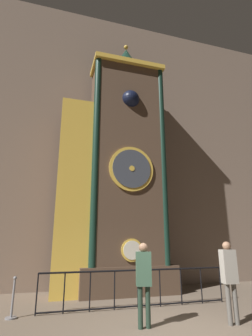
# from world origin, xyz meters

# --- Properties ---
(cathedral_back_wall) EXTENTS (24.00, 0.32, 12.96)m
(cathedral_back_wall) POSITION_xyz_m (-0.09, 5.91, 6.47)
(cathedral_back_wall) COLOR #7A6656
(cathedral_back_wall) RESTS_ON ground_plane
(clock_tower) EXTENTS (4.48, 1.81, 10.64)m
(clock_tower) POSITION_xyz_m (-0.17, 4.59, 4.52)
(clock_tower) COLOR brown
(clock_tower) RESTS_ON ground_plane
(railing_fence) EXTENTS (5.55, 0.05, 1.03)m
(railing_fence) POSITION_xyz_m (-0.03, 2.48, 0.57)
(railing_fence) COLOR black
(railing_fence) RESTS_ON ground_plane
(visitor_near) EXTENTS (0.38, 0.29, 1.79)m
(visitor_near) POSITION_xyz_m (-0.47, 0.77, 1.08)
(visitor_near) COLOR #213427
(visitor_near) RESTS_ON ground_plane
(visitor_far) EXTENTS (0.36, 0.25, 1.82)m
(visitor_far) POSITION_xyz_m (1.56, 0.42, 1.09)
(visitor_far) COLOR #58554F
(visitor_far) RESTS_ON ground_plane
(stanchion_post) EXTENTS (0.28, 0.28, 0.97)m
(stanchion_post) POSITION_xyz_m (-3.34, 2.39, 0.31)
(stanchion_post) COLOR gray
(stanchion_post) RESTS_ON ground_plane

